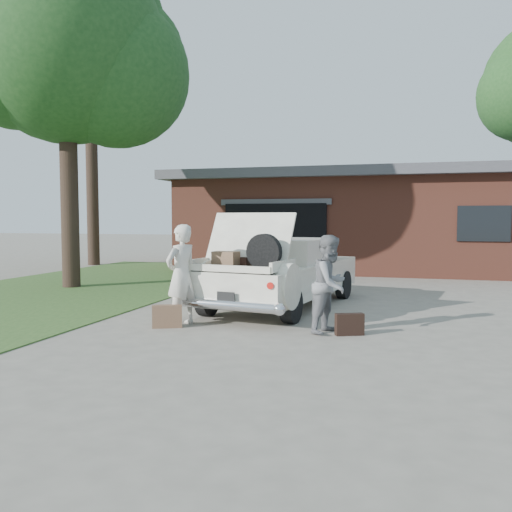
# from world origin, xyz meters

# --- Properties ---
(ground) EXTENTS (90.00, 90.00, 0.00)m
(ground) POSITION_xyz_m (0.00, 0.00, 0.00)
(ground) COLOR gray
(ground) RESTS_ON ground
(grass_strip) EXTENTS (6.00, 16.00, 0.02)m
(grass_strip) POSITION_xyz_m (-5.50, 3.00, 0.01)
(grass_strip) COLOR #2D4C1E
(grass_strip) RESTS_ON ground
(house) EXTENTS (12.80, 7.80, 3.30)m
(house) POSITION_xyz_m (0.98, 11.47, 1.67)
(house) COLOR brown
(house) RESTS_ON ground
(tree_left) EXTENTS (5.60, 4.87, 8.46)m
(tree_left) POSITION_xyz_m (-5.62, 3.49, 5.77)
(tree_left) COLOR #38281E
(tree_left) RESTS_ON ground
(tree_back) EXTENTS (6.37, 5.54, 11.56)m
(tree_back) POSITION_xyz_m (-8.83, 9.50, 8.40)
(tree_back) COLOR #38281E
(tree_back) RESTS_ON ground
(sedan) EXTENTS (2.53, 4.93, 1.85)m
(sedan) POSITION_xyz_m (0.11, 2.03, 0.69)
(sedan) COLOR white
(sedan) RESTS_ON ground
(woman_left) EXTENTS (0.61, 0.71, 1.65)m
(woman_left) POSITION_xyz_m (-1.04, -0.21, 0.82)
(woman_left) COLOR beige
(woman_left) RESTS_ON ground
(woman_right) EXTENTS (0.79, 0.88, 1.50)m
(woman_right) POSITION_xyz_m (1.39, -0.14, 0.75)
(woman_right) COLOR gray
(woman_right) RESTS_ON ground
(suitcase_left) EXTENTS (0.49, 0.33, 0.36)m
(suitcase_left) POSITION_xyz_m (-1.17, -0.48, 0.18)
(suitcase_left) COLOR brown
(suitcase_left) RESTS_ON ground
(suitcase_right) EXTENTS (0.44, 0.30, 0.33)m
(suitcase_right) POSITION_xyz_m (1.70, -0.24, 0.16)
(suitcase_right) COLOR black
(suitcase_right) RESTS_ON ground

